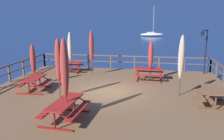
{
  "coord_description": "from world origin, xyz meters",
  "views": [
    {
      "loc": [
        2.23,
        -11.96,
        4.63
      ],
      "look_at": [
        0.0,
        0.88,
        1.69
      ],
      "focal_mm": 36.9,
      "sensor_mm": 36.0,
      "label": 1
    }
  ],
  "objects": [
    {
      "name": "wooden_deck",
      "position": [
        0.0,
        0.0,
        0.35
      ],
      "size": [
        13.45,
        11.76,
        0.69
      ],
      "primitive_type": "cube",
      "color": "brown",
      "rests_on": "ground"
    },
    {
      "name": "patio_umbrella_tall_mid_right",
      "position": [
        -3.74,
        4.21,
        2.58
      ],
      "size": [
        0.32,
        0.32,
        2.97
      ],
      "color": "#4C3828",
      "rests_on": "wooden_deck"
    },
    {
      "name": "picnic_table_mid_centre",
      "position": [
        -4.08,
        -0.63,
        1.24
      ],
      "size": [
        1.53,
        1.88,
        0.78
      ],
      "color": "maroon",
      "rests_on": "wooden_deck"
    },
    {
      "name": "picnic_table_mid_left",
      "position": [
        5.06,
        -1.18,
        1.24
      ],
      "size": [
        1.4,
        1.75,
        0.78
      ],
      "color": "brown",
      "rests_on": "wooden_deck"
    },
    {
      "name": "sailboat_distant",
      "position": [
        2.14,
        49.57,
        0.51
      ],
      "size": [
        6.22,
        2.97,
        7.72
      ],
      "color": "white",
      "rests_on": "ground"
    },
    {
      "name": "picnic_table_mid_right",
      "position": [
        -1.05,
        -3.88,
        1.25
      ],
      "size": [
        1.53,
        2.25,
        0.78
      ],
      "color": "maroon",
      "rests_on": "wooden_deck"
    },
    {
      "name": "patio_umbrella_tall_front",
      "position": [
        -2.24,
        -1.55,
        2.61
      ],
      "size": [
        0.32,
        0.32,
        3.02
      ],
      "color": "#4C3828",
      "rests_on": "wooden_deck"
    },
    {
      "name": "railing_waterside_far",
      "position": [
        -0.0,
        5.73,
        1.44
      ],
      "size": [
        13.25,
        0.1,
        1.09
      ],
      "color": "brown",
      "rests_on": "wooden_deck"
    },
    {
      "name": "ground_plane",
      "position": [
        0.0,
        0.0,
        0.0
      ],
      "size": [
        600.0,
        600.0,
        0.0
      ],
      "primitive_type": "plane",
      "color": "navy"
    },
    {
      "name": "railing_side_left",
      "position": [
        -6.57,
        -0.0,
        1.43
      ],
      "size": [
        0.1,
        11.56,
        1.09
      ],
      "color": "brown",
      "rests_on": "wooden_deck"
    },
    {
      "name": "picnic_table_back_right",
      "position": [
        2.13,
        2.76,
        1.25
      ],
      "size": [
        1.86,
        1.44,
        0.78
      ],
      "color": "maroon",
      "rests_on": "wooden_deck"
    },
    {
      "name": "patio_umbrella_tall_back_right",
      "position": [
        2.18,
        2.79,
        2.34
      ],
      "size": [
        0.32,
        0.32,
        2.6
      ],
      "color": "#4C3828",
      "rests_on": "wooden_deck"
    },
    {
      "name": "patio_umbrella_tall_back_left",
      "position": [
        -1.0,
        -3.9,
        2.75
      ],
      "size": [
        0.32,
        0.32,
        3.24
      ],
      "color": "#4C3828",
      "rests_on": "wooden_deck"
    },
    {
      "name": "patio_umbrella_short_mid",
      "position": [
        -4.7,
        0.48,
        2.26
      ],
      "size": [
        0.32,
        0.32,
        2.48
      ],
      "color": "#4C3828",
      "rests_on": "wooden_deck"
    },
    {
      "name": "patio_umbrella_tall_mid_left",
      "position": [
        3.72,
        -0.12,
        2.69
      ],
      "size": [
        0.32,
        0.32,
        3.15
      ],
      "color": "#4C3828",
      "rests_on": "wooden_deck"
    },
    {
      "name": "picnic_table_front_right",
      "position": [
        -3.79,
        4.14,
        1.25
      ],
      "size": [
        1.88,
        1.47,
        0.78
      ],
      "color": "maroon",
      "rests_on": "wooden_deck"
    },
    {
      "name": "patio_umbrella_short_back",
      "position": [
        -1.89,
        3.39,
        2.71
      ],
      "size": [
        0.32,
        0.32,
        3.17
      ],
      "color": "#4C3828",
      "rests_on": "wooden_deck"
    },
    {
      "name": "lamp_post_hooked",
      "position": [
        5.89,
        5.04,
        2.8
      ],
      "size": [
        0.53,
        0.53,
        3.2
      ],
      "color": "black",
      "rests_on": "wooden_deck"
    }
  ]
}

